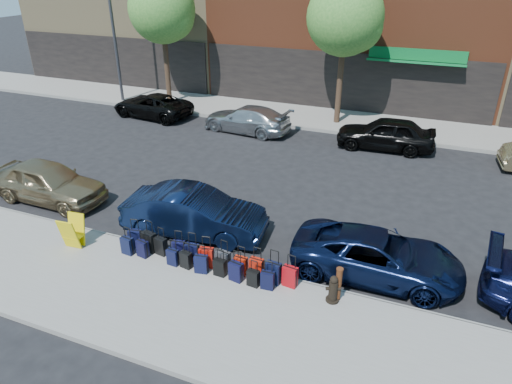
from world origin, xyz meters
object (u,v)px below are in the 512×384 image
at_px(bollard, 339,284).
at_px(car_far_1, 247,119).
at_px(fire_hydrant, 333,290).
at_px(car_near_2, 377,255).
at_px(streetlight, 116,24).
at_px(tree_center, 348,19).
at_px(car_near_1, 194,213).
at_px(tree_left, 164,11).
at_px(car_near_0, 48,182).
at_px(car_far_0, 152,105).
at_px(car_far_2, 385,133).
at_px(display_rack, 73,232).
at_px(suitcase_front_5, 206,257).

distance_m(bollard, car_far_1, 13.67).
distance_m(fire_hydrant, car_near_2, 1.92).
bearing_deg(streetlight, tree_center, 2.98).
xyz_separation_m(fire_hydrant, car_near_1, (-4.99, 1.79, 0.25)).
xyz_separation_m(tree_left, car_near_1, (8.57, -12.68, -4.65)).
height_order(fire_hydrant, car_near_0, car_near_0).
distance_m(car_far_0, car_far_2, 12.99).
distance_m(tree_center, car_far_0, 11.55).
bearing_deg(car_far_2, fire_hydrant, -1.68).
relative_size(car_near_2, car_far_0, 1.01).
xyz_separation_m(car_near_1, car_far_0, (-8.30, 10.17, -0.11)).
bearing_deg(streetlight, car_near_2, -34.78).
bearing_deg(display_rack, bollard, -0.68).
bearing_deg(streetlight, car_far_1, -13.28).
xyz_separation_m(suitcase_front_5, car_far_1, (-3.59, 11.47, 0.22)).
bearing_deg(car_near_1, tree_left, 27.65).
height_order(streetlight, car_far_2, streetlight).
distance_m(bollard, car_near_2, 1.78).
bearing_deg(car_near_0, bollard, -97.88).
distance_m(fire_hydrant, car_near_1, 5.30).
bearing_deg(car_far_0, suitcase_front_5, 45.28).
distance_m(car_near_0, car_near_2, 11.93).
distance_m(suitcase_front_5, car_near_1, 2.13).
xyz_separation_m(tree_center, car_near_0, (-8.04, -12.64, -4.66)).
bearing_deg(streetlight, display_rack, -59.00).
bearing_deg(suitcase_front_5, streetlight, 121.47).
height_order(suitcase_front_5, fire_hydrant, suitcase_front_5).
bearing_deg(car_far_2, tree_center, -137.41).
xyz_separation_m(fire_hydrant, bollard, (0.10, 0.10, 0.15)).
relative_size(streetlight, car_near_0, 1.80).
bearing_deg(tree_center, suitcase_front_5, -92.56).
height_order(tree_left, car_far_2, tree_left).
bearing_deg(car_far_2, suitcase_front_5, -19.42).
relative_size(streetlight, car_far_0, 1.70).
bearing_deg(car_far_1, car_near_2, 45.74).
xyz_separation_m(bollard, car_far_0, (-13.39, 11.86, -0.00)).
relative_size(tree_left, suitcase_front_5, 7.50).
height_order(car_far_1, car_far_2, car_far_2).
relative_size(display_rack, car_far_1, 0.22).
height_order(tree_left, car_near_1, tree_left).
bearing_deg(fire_hydrant, bollard, 24.96).
xyz_separation_m(car_near_2, car_far_0, (-14.11, 10.23, -0.00)).
distance_m(streetlight, car_far_0, 5.45).
height_order(streetlight, bollard, streetlight).
xyz_separation_m(streetlight, car_far_2, (16.20, -1.99, -3.90)).
relative_size(bollard, car_far_2, 0.22).
height_order(streetlight, display_rack, streetlight).
relative_size(suitcase_front_5, display_rack, 0.96).
relative_size(tree_left, display_rack, 7.17).
height_order(suitcase_front_5, car_near_1, car_near_1).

